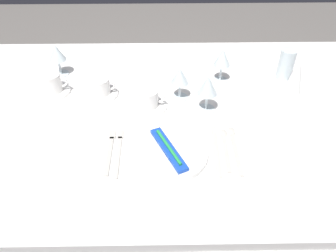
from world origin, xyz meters
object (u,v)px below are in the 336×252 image
(fork_inner, at_px, (110,150))
(napkin_folded, at_px, (296,74))
(toothbrush_package, at_px, (169,149))
(fork_outer, at_px, (119,151))
(coffee_cup_left, at_px, (149,98))
(spoon_soup, at_px, (225,144))
(wine_glass_right, at_px, (222,59))
(coffee_cup_right, at_px, (51,82))
(dinner_knife, at_px, (216,151))
(wine_glass_far, at_px, (208,87))
(dinner_plate, at_px, (169,153))
(coffee_cup_far, at_px, (100,86))
(wine_glass_left, at_px, (180,78))
(spoon_dessert, at_px, (234,145))
(wine_glass_centre, at_px, (57,55))
(drink_tumbler, at_px, (286,66))

(fork_inner, relative_size, napkin_folded, 1.23)
(toothbrush_package, distance_m, napkin_folded, 0.61)
(fork_outer, relative_size, fork_inner, 1.06)
(coffee_cup_left, bearing_deg, toothbrush_package, -74.72)
(fork_outer, height_order, coffee_cup_left, coffee_cup_left)
(spoon_soup, xyz_separation_m, wine_glass_right, (0.03, 0.39, 0.10))
(coffee_cup_right, bearing_deg, dinner_knife, -29.73)
(wine_glass_far, bearing_deg, coffee_cup_left, 174.91)
(dinner_plate, relative_size, coffee_cup_far, 2.45)
(fork_inner, distance_m, wine_glass_left, 0.39)
(coffee_cup_left, bearing_deg, spoon_soup, -39.14)
(spoon_dessert, xyz_separation_m, wine_glass_far, (-0.08, 0.19, 0.10))
(fork_inner, xyz_separation_m, spoon_soup, (0.38, 0.02, 0.00))
(dinner_knife, bearing_deg, spoon_soup, 44.58)
(toothbrush_package, bearing_deg, wine_glass_right, 62.81)
(fork_inner, height_order, spoon_dessert, spoon_dessert)
(dinner_knife, distance_m, coffee_cup_far, 0.53)
(toothbrush_package, distance_m, wine_glass_centre, 0.67)
(wine_glass_right, bearing_deg, napkin_folded, -16.67)
(dinner_knife, distance_m, coffee_cup_right, 0.71)
(dinner_plate, xyz_separation_m, wine_glass_centre, (-0.45, 0.49, 0.09))
(wine_glass_left, bearing_deg, spoon_dessert, -57.44)
(fork_inner, height_order, drink_tumbler, drink_tumbler)
(spoon_soup, height_order, wine_glass_left, wine_glass_left)
(coffee_cup_left, distance_m, wine_glass_right, 0.35)
(wine_glass_left, xyz_separation_m, wine_glass_far, (0.10, -0.08, 0.01))
(spoon_soup, bearing_deg, drink_tumbler, 53.53)
(coffee_cup_left, relative_size, napkin_folded, 0.57)
(toothbrush_package, height_order, wine_glass_centre, wine_glass_centre)
(dinner_plate, xyz_separation_m, napkin_folded, (0.50, 0.35, 0.08))
(spoon_soup, bearing_deg, dinner_knife, -135.42)
(dinner_knife, height_order, coffee_cup_far, coffee_cup_far)
(wine_glass_left, bearing_deg, fork_outer, -125.54)
(coffee_cup_left, relative_size, wine_glass_left, 0.71)
(spoon_dessert, height_order, coffee_cup_right, coffee_cup_right)
(drink_tumbler, relative_size, napkin_folded, 0.76)
(fork_outer, bearing_deg, coffee_cup_left, 68.22)
(fork_inner, xyz_separation_m, wine_glass_far, (0.33, 0.21, 0.10))
(coffee_cup_far, relative_size, napkin_folded, 0.62)
(dinner_plate, bearing_deg, coffee_cup_far, 127.78)
(spoon_dessert, bearing_deg, dinner_knife, -154.08)
(dinner_plate, distance_m, napkin_folded, 0.61)
(dinner_plate, relative_size, wine_glass_far, 1.72)
(coffee_cup_right, relative_size, wine_glass_far, 0.74)
(toothbrush_package, distance_m, fork_inner, 0.19)
(spoon_dessert, distance_m, wine_glass_right, 0.40)
(dinner_knife, relative_size, spoon_dessert, 1.04)
(wine_glass_left, bearing_deg, wine_glass_far, -39.24)
(spoon_soup, height_order, spoon_dessert, same)
(dinner_plate, xyz_separation_m, dinner_knife, (0.16, 0.01, -0.01))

